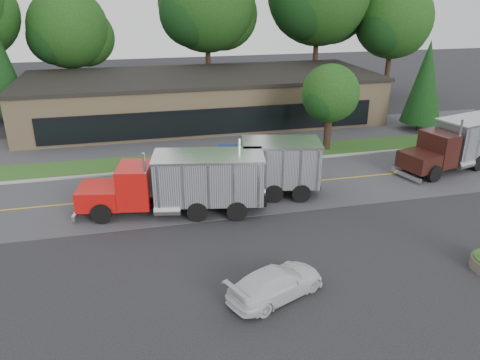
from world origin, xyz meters
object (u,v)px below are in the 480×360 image
object	(u,v)px
dump_truck_red	(183,182)
dump_truck_maroon	(460,142)
rally_car	(276,283)
dump_truck_blue	(263,167)

from	to	relation	value
dump_truck_red	dump_truck_maroon	size ratio (longest dim) A/B	1.17
rally_car	dump_truck_blue	bearing A→B (deg)	-37.04
dump_truck_blue	rally_car	world-z (taller)	dump_truck_blue
dump_truck_blue	rally_car	size ratio (longest dim) A/B	1.85
dump_truck_red	rally_car	size ratio (longest dim) A/B	2.40
dump_truck_blue	dump_truck_maroon	size ratio (longest dim) A/B	0.90
dump_truck_maroon	rally_car	size ratio (longest dim) A/B	2.06
dump_truck_blue	rally_car	distance (m)	10.23
dump_truck_red	dump_truck_maroon	distance (m)	19.68
dump_truck_blue	dump_truck_maroon	world-z (taller)	same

